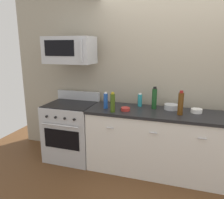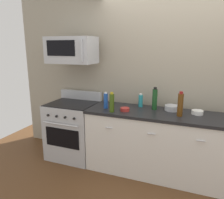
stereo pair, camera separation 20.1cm
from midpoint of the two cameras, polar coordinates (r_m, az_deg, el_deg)
The scene contains 13 objects.
ground_plane at distance 3.49m, azimuth 17.43°, elevation -18.28°, with size 6.76×6.76×0.00m, color brown.
back_wall at distance 3.43m, azimuth 19.56°, elevation 5.12°, with size 5.63×0.10×2.70m, color #9E937F.
counter_unit at distance 3.28m, azimuth 18.00°, elevation -11.42°, with size 2.54×0.66×0.92m.
range_oven at distance 3.72m, azimuth -8.40°, elevation -7.69°, with size 0.76×0.69×1.07m.
microwave at distance 3.51m, azimuth -8.77°, elevation 12.48°, with size 0.74×0.44×0.40m.
bottle_wine_green at distance 3.23m, azimuth 12.73°, elevation 0.11°, with size 0.07×0.07×0.33m.
bottle_olive_oil at distance 3.04m, azimuth 1.85°, elevation -0.84°, with size 0.07×0.07×0.28m.
bottle_wine_amber at distance 3.01m, azimuth 19.06°, elevation -1.26°, with size 0.07×0.07×0.33m.
bottle_soda_blue at distance 3.23m, azimuth 0.16°, elevation -0.30°, with size 0.06×0.06×0.24m.
bottle_dish_soap at distance 3.35m, azimuth 9.10°, elevation -0.27°, with size 0.07×0.07×0.20m.
bowl_red_small at distance 3.13m, azimuth 5.20°, elevation -2.53°, with size 0.13×0.13×0.05m.
bowl_steel_prep at distance 3.27m, azimuth 16.89°, elevation -2.07°, with size 0.20×0.20×0.07m.
bowl_white_ceramic at distance 3.21m, azimuth 22.85°, elevation -3.05°, with size 0.15×0.15×0.05m.
Camera 2 is at (0.20, -2.95, 1.81)m, focal length 35.43 mm.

